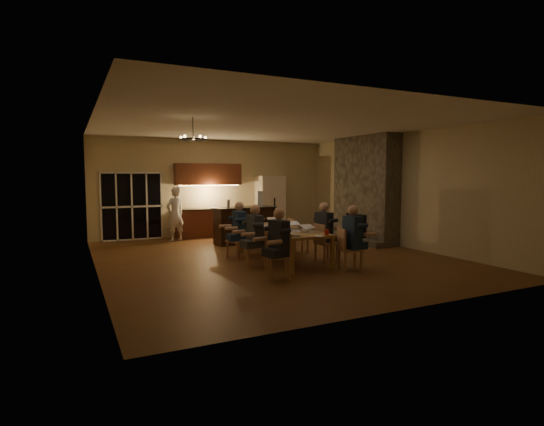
{
  "coord_description": "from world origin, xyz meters",
  "views": [
    {
      "loc": [
        -4.48,
        -9.21,
        2.0
      ],
      "look_at": [
        0.11,
        0.3,
        1.07
      ],
      "focal_mm": 28.0,
      "sensor_mm": 36.0,
      "label": 1
    }
  ],
  "objects_px": {
    "dining_table": "(282,245)",
    "chair_left_mid": "(256,247)",
    "can_cola": "(254,221)",
    "plate_far": "(284,224)",
    "standing_person": "(175,214)",
    "mug_front": "(289,229)",
    "person_left_far": "(239,230)",
    "laptop_a": "(293,230)",
    "chair_left_near": "(279,256)",
    "refrigerator": "(270,205)",
    "chair_right_near": "(350,249)",
    "chair_left_far": "(238,240)",
    "chair_right_far": "(299,236)",
    "person_right_mid": "(324,232)",
    "bar_island": "(244,225)",
    "person_left_mid": "(255,236)",
    "laptop_e": "(256,220)",
    "chair_right_mid": "(326,243)",
    "laptop_d": "(294,224)",
    "plate_left": "(289,233)",
    "mug_back": "(258,224)",
    "person_right_near": "(352,238)",
    "can_silver": "(300,229)",
    "redcup_mid": "(257,225)",
    "plate_near": "(305,230)",
    "person_left_near": "(279,244)",
    "laptop_f": "(275,220)",
    "redcup_near": "(327,232)",
    "laptop_c": "(270,224)",
    "laptop_b": "(311,227)",
    "bar_bottle": "(228,204)",
    "bar_blender": "(259,199)",
    "mug_mid": "(275,225)"
  },
  "relations": [
    {
      "from": "bar_island",
      "to": "chair_right_near",
      "type": "distance_m",
      "value": 4.38
    },
    {
      "from": "bar_island",
      "to": "laptop_e",
      "type": "bearing_deg",
      "value": -106.33
    },
    {
      "from": "chair_right_mid",
      "to": "laptop_c",
      "type": "height_order",
      "value": "laptop_c"
    },
    {
      "from": "chair_left_far",
      "to": "mug_front",
      "type": "relative_size",
      "value": 8.9
    },
    {
      "from": "plate_near",
      "to": "redcup_near",
      "type": "bearing_deg",
      "value": -88.85
    },
    {
      "from": "laptop_e",
      "to": "chair_left_far",
      "type": "bearing_deg",
      "value": 31.25
    },
    {
      "from": "redcup_mid",
      "to": "plate_near",
      "type": "xyz_separation_m",
      "value": [
        0.8,
        -0.92,
        -0.05
      ]
    },
    {
      "from": "person_right_near",
      "to": "standing_person",
      "type": "distance_m",
      "value": 6.16
    },
    {
      "from": "chair_left_far",
      "to": "plate_far",
      "type": "relative_size",
      "value": 3.45
    },
    {
      "from": "person_right_near",
      "to": "person_right_mid",
      "type": "relative_size",
      "value": 1.0
    },
    {
      "from": "bar_island",
      "to": "refrigerator",
      "type": "bearing_deg",
      "value": 41.3
    },
    {
      "from": "laptop_d",
      "to": "plate_left",
      "type": "relative_size",
      "value": 1.44
    },
    {
      "from": "dining_table",
      "to": "laptop_b",
      "type": "relative_size",
      "value": 9.05
    },
    {
      "from": "person_left_mid",
      "to": "can_silver",
      "type": "xyz_separation_m",
      "value": [
        1.0,
        -0.21,
        0.12
      ]
    },
    {
      "from": "refrigerator",
      "to": "chair_right_near",
      "type": "xyz_separation_m",
      "value": [
        -1.0,
        -6.05,
        -0.55
      ]
    },
    {
      "from": "person_right_near",
      "to": "redcup_mid",
      "type": "bearing_deg",
      "value": 32.16
    },
    {
      "from": "chair_left_near",
      "to": "person_left_far",
      "type": "xyz_separation_m",
      "value": [
        0.04,
        2.19,
        0.24
      ]
    },
    {
      "from": "person_right_near",
      "to": "person_right_mid",
      "type": "xyz_separation_m",
      "value": [
        -0.02,
        1.09,
        0.0
      ]
    },
    {
      "from": "laptop_a",
      "to": "laptop_d",
      "type": "xyz_separation_m",
      "value": [
        0.54,
        0.95,
        0.0
      ]
    },
    {
      "from": "person_right_mid",
      "to": "chair_right_near",
      "type": "bearing_deg",
      "value": 169.2
    },
    {
      "from": "chair_right_far",
      "to": "laptop_f",
      "type": "height_order",
      "value": "laptop_f"
    },
    {
      "from": "dining_table",
      "to": "chair_left_mid",
      "type": "height_order",
      "value": "chair_left_mid"
    },
    {
      "from": "chair_left_far",
      "to": "mug_back",
      "type": "xyz_separation_m",
      "value": [
        0.57,
        0.11,
        0.36
      ]
    },
    {
      "from": "person_right_mid",
      "to": "plate_far",
      "type": "bearing_deg",
      "value": 8.0
    },
    {
      "from": "can_cola",
      "to": "plate_far",
      "type": "bearing_deg",
      "value": -48.5
    },
    {
      "from": "chair_left_near",
      "to": "plate_left",
      "type": "distance_m",
      "value": 1.0
    },
    {
      "from": "laptop_b",
      "to": "mug_back",
      "type": "bearing_deg",
      "value": 98.21
    },
    {
      "from": "laptop_d",
      "to": "bar_blender",
      "type": "height_order",
      "value": "bar_blender"
    },
    {
      "from": "person_left_mid",
      "to": "laptop_e",
      "type": "distance_m",
      "value": 1.78
    },
    {
      "from": "chair_left_far",
      "to": "laptop_e",
      "type": "xyz_separation_m",
      "value": [
        0.69,
        0.5,
        0.42
      ]
    },
    {
      "from": "laptop_e",
      "to": "laptop_f",
      "type": "height_order",
      "value": "same"
    },
    {
      "from": "person_left_mid",
      "to": "mug_back",
      "type": "relative_size",
      "value": 13.8
    },
    {
      "from": "redcup_mid",
      "to": "plate_far",
      "type": "distance_m",
      "value": 0.95
    },
    {
      "from": "person_left_mid",
      "to": "mug_mid",
      "type": "distance_m",
      "value": 1.34
    },
    {
      "from": "person_left_far",
      "to": "laptop_a",
      "type": "distance_m",
      "value": 1.8
    },
    {
      "from": "person_left_near",
      "to": "person_right_mid",
      "type": "distance_m",
      "value": 2.08
    },
    {
      "from": "chair_right_near",
      "to": "person_left_near",
      "type": "relative_size",
      "value": 0.64
    },
    {
      "from": "chair_right_far",
      "to": "person_right_mid",
      "type": "distance_m",
      "value": 1.18
    },
    {
      "from": "chair_left_near",
      "to": "can_cola",
      "type": "xyz_separation_m",
      "value": [
        0.75,
        2.94,
        0.37
      ]
    },
    {
      "from": "standing_person",
      "to": "person_left_far",
      "type": "bearing_deg",
      "value": 79.26
    },
    {
      "from": "person_right_near",
      "to": "plate_near",
      "type": "distance_m",
      "value": 1.21
    },
    {
      "from": "bar_island",
      "to": "bar_bottle",
      "type": "height_order",
      "value": "bar_bottle"
    },
    {
      "from": "laptop_e",
      "to": "can_silver",
      "type": "height_order",
      "value": "laptop_e"
    },
    {
      "from": "standing_person",
      "to": "redcup_mid",
      "type": "xyz_separation_m",
      "value": [
        1.13,
        -3.64,
        -0.02
      ]
    },
    {
      "from": "chair_left_near",
      "to": "redcup_near",
      "type": "relative_size",
      "value": 7.42
    },
    {
      "from": "plate_left",
      "to": "chair_right_far",
      "type": "bearing_deg",
      "value": 54.3
    },
    {
      "from": "dining_table",
      "to": "chair_right_mid",
      "type": "xyz_separation_m",
      "value": [
        0.87,
        -0.56,
        0.07
      ]
    },
    {
      "from": "standing_person",
      "to": "mug_front",
      "type": "distance_m",
      "value": 4.81
    },
    {
      "from": "refrigerator",
      "to": "can_cola",
      "type": "relative_size",
      "value": 16.67
    },
    {
      "from": "can_cola",
      "to": "person_left_mid",
      "type": "bearing_deg",
      "value": -112.82
    }
  ]
}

